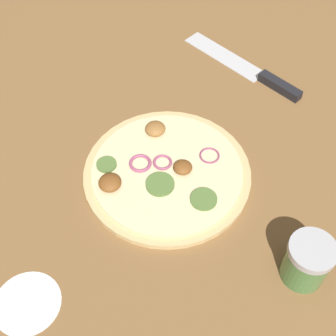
# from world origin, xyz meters

# --- Properties ---
(ground_plane) EXTENTS (3.00, 3.00, 0.00)m
(ground_plane) POSITION_xyz_m (0.00, 0.00, 0.00)
(ground_plane) COLOR brown
(pizza) EXTENTS (0.28, 0.28, 0.03)m
(pizza) POSITION_xyz_m (0.00, -0.00, 0.01)
(pizza) COLOR #D6B77A
(pizza) RESTS_ON ground_plane
(knife) EXTENTS (0.22, 0.22, 0.02)m
(knife) POSITION_xyz_m (-0.18, -0.25, 0.01)
(knife) COLOR silver
(knife) RESTS_ON ground_plane
(spice_jar) EXTENTS (0.07, 0.07, 0.08)m
(spice_jar) POSITION_xyz_m (-0.20, 0.18, 0.04)
(spice_jar) COLOR #4C7F42
(spice_jar) RESTS_ON ground_plane
(flour_patch) EXTENTS (0.10, 0.10, 0.00)m
(flour_patch) POSITION_xyz_m (0.20, 0.22, 0.00)
(flour_patch) COLOR white
(flour_patch) RESTS_ON ground_plane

